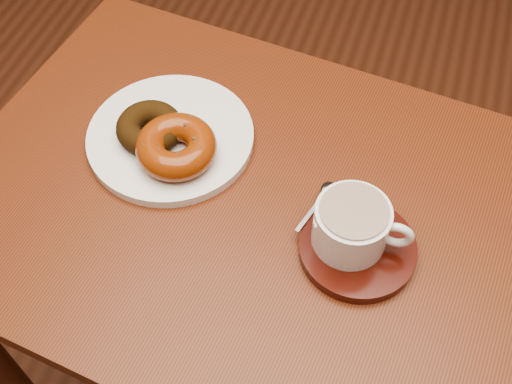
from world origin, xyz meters
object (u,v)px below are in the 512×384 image
(cafe_table, at_px, (243,243))
(coffee_cup, at_px, (353,225))
(donut_plate, at_px, (171,137))
(saucer, at_px, (357,248))

(cafe_table, height_order, coffee_cup, coffee_cup)
(donut_plate, xyz_separation_m, coffee_cup, (0.29, -0.10, 0.04))
(donut_plate, bearing_deg, cafe_table, -26.24)
(coffee_cup, bearing_deg, donut_plate, 159.83)
(coffee_cup, bearing_deg, cafe_table, 166.88)
(donut_plate, distance_m, saucer, 0.31)
(cafe_table, distance_m, saucer, 0.21)
(saucer, bearing_deg, cafe_table, 167.63)
(cafe_table, xyz_separation_m, coffee_cup, (0.16, -0.03, 0.17))
(cafe_table, height_order, saucer, saucer)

